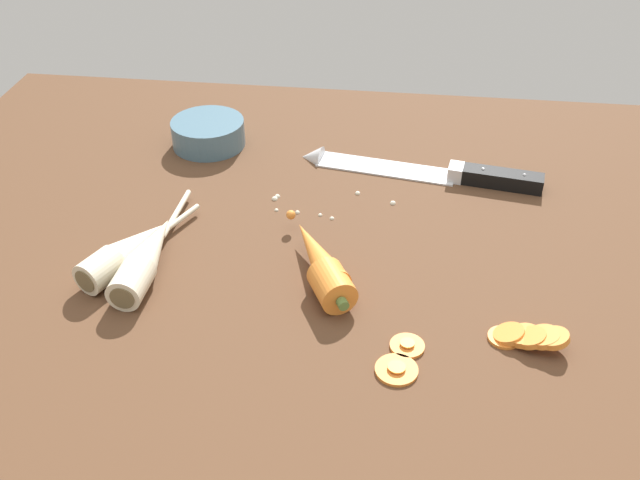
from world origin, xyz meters
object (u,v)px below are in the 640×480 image
prep_bowl (208,132)px  parsnip_mid_left (125,252)px  carrot_slice_stray_near (397,369)px  parsnip_front (147,257)px  chefs_knife (415,169)px  carrot_slice_stack (527,336)px  whole_carrot (319,263)px  carrot_slice_stray_mid (407,345)px

prep_bowl → parsnip_mid_left: bearing=-94.3°
carrot_slice_stray_near → prep_bowl: bearing=124.7°
parsnip_front → carrot_slice_stray_near: bearing=-23.2°
chefs_knife → carrot_slice_stack: 35.58cm
parsnip_front → prep_bowl: bearing=90.9°
chefs_knife → parsnip_front: bearing=-139.5°
carrot_slice_stack → parsnip_mid_left: bearing=170.6°
whole_carrot → parsnip_mid_left: (-22.98, -0.56, -0.12)cm
parsnip_front → whole_carrot: bearing=3.2°
carrot_slice_stray_near → carrot_slice_stray_mid: (0.97, 3.54, 0.00)cm
parsnip_front → carrot_slice_stray_near: size_ratio=5.37×
whole_carrot → parsnip_front: size_ratio=0.74×
whole_carrot → parsnip_mid_left: whole_carrot is taller
chefs_knife → whole_carrot: size_ratio=1.99×
chefs_knife → prep_bowl: size_ratio=3.16×
carrot_slice_stray_near → carrot_slice_stray_mid: 3.67cm
whole_carrot → prep_bowl: (-20.68, 29.87, 0.05)cm
prep_bowl → carrot_slice_stray_mid: bearing=-52.2°
chefs_knife → carrot_slice_stray_mid: size_ratio=9.50×
carrot_slice_stray_near → prep_bowl: 53.23cm
whole_carrot → prep_bowl: size_ratio=1.59×
carrot_slice_stray_mid → parsnip_front: bearing=163.3°
parsnip_mid_left → whole_carrot: bearing=1.4°
whole_carrot → parsnip_front: whole_carrot is taller
parsnip_front → parsnip_mid_left: size_ratio=1.24×
carrot_slice_stray_mid → carrot_slice_stack: bearing=9.9°
whole_carrot → parsnip_front: bearing=-176.8°
parsnip_mid_left → carrot_slice_stray_mid: parsnip_mid_left is taller
carrot_slice_stray_mid → chefs_knife: bearing=89.8°
whole_carrot → carrot_slice_stray_mid: bearing=-44.4°
whole_carrot → carrot_slice_stack: (22.87, -8.19, -1.15)cm
chefs_knife → carrot_slice_stray_near: size_ratio=7.95×
chefs_knife → carrot_slice_stray_mid: chefs_knife is taller
parsnip_front → chefs_knife: bearing=40.5°
carrot_slice_stray_mid → parsnip_mid_left: bearing=163.7°
parsnip_mid_left → parsnip_front: bearing=-11.2°
carrot_slice_stray_mid → prep_bowl: prep_bowl is taller
chefs_knife → prep_bowl: (-31.34, 4.64, 1.50)cm
carrot_slice_stray_near → carrot_slice_stray_mid: bearing=74.7°
whole_carrot → carrot_slice_stray_mid: 14.88cm
whole_carrot → carrot_slice_stray_near: bearing=-55.4°
chefs_knife → whole_carrot: whole_carrot is taller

